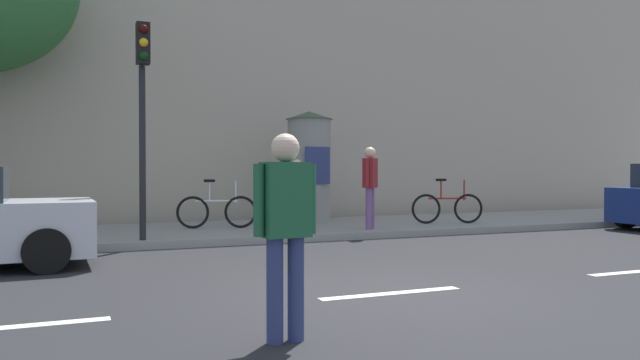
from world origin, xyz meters
TOP-DOWN VIEW (x-y plane):
  - ground_plane at (0.00, 0.00)m, footprint 80.00×80.00m
  - sidewalk_curb at (0.00, 7.00)m, footprint 36.00×4.00m
  - lane_markings at (0.00, 0.00)m, footprint 25.80×0.16m
  - building_backdrop at (0.00, 12.00)m, footprint 36.00×5.00m
  - traffic_light at (-2.26, 5.24)m, footprint 0.24×0.45m
  - poster_column at (1.99, 7.76)m, footprint 1.18×1.18m
  - pedestrian_in_light_jacket at (-1.79, -1.39)m, footprint 0.57×0.28m
  - pedestrian_in_dark_shirt at (2.56, 5.56)m, footprint 0.46×0.47m
  - pedestrian_in_red_top at (1.03, 6.06)m, footprint 0.54×0.39m
  - bicycle_leaning at (4.93, 6.09)m, footprint 1.71×0.56m
  - bicycle_upright at (-0.51, 7.02)m, footprint 1.73×0.50m

SIDE VIEW (x-z plane):
  - ground_plane at x=0.00m, z-range 0.00..0.00m
  - lane_markings at x=0.00m, z-range 0.00..0.01m
  - sidewalk_curb at x=0.00m, z-range 0.00..0.15m
  - bicycle_leaning at x=4.93m, z-range -0.01..1.08m
  - bicycle_upright at x=-0.51m, z-range -0.01..1.08m
  - pedestrian_in_light_jacket at x=-1.79m, z-range 0.15..1.89m
  - pedestrian_in_red_top at x=1.03m, z-range 0.27..1.80m
  - pedestrian_in_dark_shirt at x=2.56m, z-range 0.31..2.12m
  - poster_column at x=1.99m, z-range 0.17..2.93m
  - traffic_light at x=-2.26m, z-range 0.86..4.82m
  - building_backdrop at x=0.00m, z-range 0.00..10.90m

